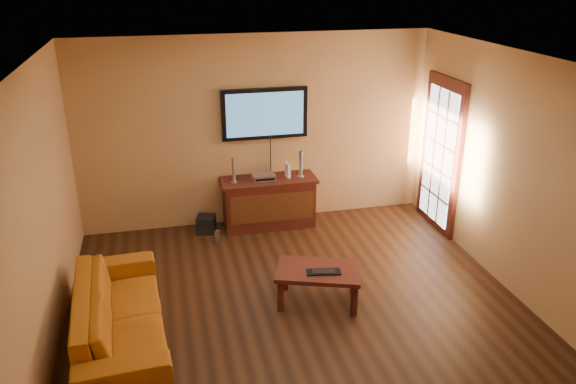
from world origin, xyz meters
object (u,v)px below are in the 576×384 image
object	(u,v)px
game_console	(288,170)
speaker_left	(234,172)
bottle	(218,237)
media_console	(269,202)
sofa	(119,306)
av_receiver	(264,177)
subwoofer	(206,224)
coffee_table	(319,274)
speaker_right	(301,165)
television	(265,114)
keyboard	(324,272)

from	to	relation	value
game_console	speaker_left	bearing A→B (deg)	176.56
bottle	media_console	bearing A→B (deg)	27.54
sofa	av_receiver	size ratio (longest dim) A/B	6.77
game_console	subwoofer	xyz separation A→B (m)	(-1.20, -0.04, -0.70)
coffee_table	speaker_right	world-z (taller)	speaker_right
television	speaker_left	world-z (taller)	television
sofa	speaker_left	bearing A→B (deg)	-36.73
coffee_table	speaker_right	xyz separation A→B (m)	(0.33, 2.07, 0.54)
sofa	keyboard	world-z (taller)	sofa
game_console	bottle	world-z (taller)	game_console
speaker_right	subwoofer	world-z (taller)	speaker_right
av_receiver	subwoofer	xyz separation A→B (m)	(-0.85, -0.02, -0.64)
subwoofer	bottle	world-z (taller)	subwoofer
media_console	subwoofer	xyz separation A→B (m)	(-0.92, -0.02, -0.24)
coffee_table	game_console	bearing A→B (deg)	86.04
speaker_right	game_console	distance (m)	0.20
game_console	television	bearing A→B (deg)	138.44
television	game_console	size ratio (longest dim) A/B	6.02
media_console	bottle	xyz separation A→B (m)	(-0.80, -0.42, -0.26)
media_console	speaker_right	distance (m)	0.70
game_console	keyboard	distance (m)	2.23
speaker_left	bottle	bearing A→B (deg)	-128.01
media_console	sofa	bearing A→B (deg)	-130.69
av_receiver	game_console	distance (m)	0.36
sofa	subwoofer	size ratio (longest dim) A/B	8.67
coffee_table	bottle	bearing A→B (deg)	119.30
coffee_table	sofa	world-z (taller)	sofa
game_console	keyboard	world-z (taller)	game_console
television	media_console	bearing A→B (deg)	-90.00
speaker_left	subwoofer	xyz separation A→B (m)	(-0.42, 0.01, -0.76)
game_console	bottle	size ratio (longest dim) A/B	0.92
speaker_left	keyboard	xyz separation A→B (m)	(0.67, -2.14, -0.46)
media_console	av_receiver	bearing A→B (deg)	179.76
sofa	speaker_left	size ratio (longest dim) A/B	5.98
game_console	subwoofer	size ratio (longest dim) A/B	0.82
av_receiver	bottle	bearing A→B (deg)	-150.54
speaker_right	keyboard	bearing A→B (deg)	-97.75
bottle	coffee_table	bearing A→B (deg)	-60.70
av_receiver	bottle	xyz separation A→B (m)	(-0.73, -0.42, -0.66)
television	subwoofer	distance (m)	1.76
television	speaker_left	size ratio (longest dim) A/B	3.42
game_console	speaker_right	bearing A→B (deg)	-20.55
sofa	bottle	world-z (taller)	sofa
bottle	subwoofer	bearing A→B (deg)	106.09
speaker_right	game_console	xyz separation A→B (m)	(-0.18, 0.04, -0.07)
av_receiver	subwoofer	world-z (taller)	av_receiver
sofa	subwoofer	xyz separation A→B (m)	(1.07, 2.29, -0.29)
television	av_receiver	distance (m)	0.88
speaker_left	game_console	xyz separation A→B (m)	(0.78, 0.05, -0.06)
media_console	speaker_right	size ratio (longest dim) A/B	3.62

